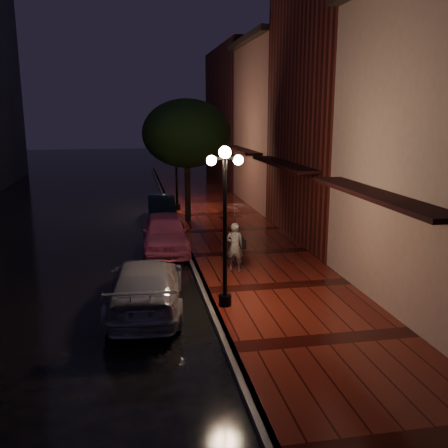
{
  "coord_description": "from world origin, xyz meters",
  "views": [
    {
      "loc": [
        -2.02,
        -17.6,
        5.29
      ],
      "look_at": [
        1.17,
        -0.49,
        1.4
      ],
      "focal_mm": 40.0,
      "sensor_mm": 36.0,
      "label": 1
    }
  ],
  "objects_px": {
    "pink_car": "(165,232)",
    "navy_car": "(162,208)",
    "streetlamp_far": "(176,164)",
    "silver_car": "(146,285)",
    "streetlamp_near": "(225,217)",
    "parking_meter": "(224,259)",
    "woman_with_umbrella": "(235,226)",
    "street_tree": "(187,136)"
  },
  "relations": [
    {
      "from": "pink_car",
      "to": "navy_car",
      "type": "relative_size",
      "value": 1.16
    },
    {
      "from": "streetlamp_far",
      "to": "navy_car",
      "type": "xyz_separation_m",
      "value": [
        -0.95,
        -1.82,
        -1.98
      ]
    },
    {
      "from": "streetlamp_far",
      "to": "pink_car",
      "type": "xyz_separation_m",
      "value": [
        -1.18,
        -7.68,
        -1.85
      ]
    },
    {
      "from": "navy_car",
      "to": "silver_car",
      "type": "distance_m",
      "value": 11.81
    },
    {
      "from": "navy_car",
      "to": "silver_car",
      "type": "bearing_deg",
      "value": -94.37
    },
    {
      "from": "streetlamp_near",
      "to": "parking_meter",
      "type": "xyz_separation_m",
      "value": [
        0.24,
        1.35,
        -1.56
      ]
    },
    {
      "from": "streetlamp_near",
      "to": "woman_with_umbrella",
      "type": "height_order",
      "value": "streetlamp_near"
    },
    {
      "from": "street_tree",
      "to": "woman_with_umbrella",
      "type": "xyz_separation_m",
      "value": [
        0.63,
        -8.05,
        -2.58
      ]
    },
    {
      "from": "street_tree",
      "to": "streetlamp_near",
      "type": "bearing_deg",
      "value": -91.35
    },
    {
      "from": "streetlamp_far",
      "to": "navy_car",
      "type": "relative_size",
      "value": 1.14
    },
    {
      "from": "streetlamp_near",
      "to": "streetlamp_far",
      "type": "bearing_deg",
      "value": 90.0
    },
    {
      "from": "navy_car",
      "to": "woman_with_umbrella",
      "type": "bearing_deg",
      "value": -77.48
    },
    {
      "from": "street_tree",
      "to": "silver_car",
      "type": "distance_m",
      "value": 11.39
    },
    {
      "from": "woman_with_umbrella",
      "to": "parking_meter",
      "type": "xyz_separation_m",
      "value": [
        -0.65,
        -1.59,
        -0.63
      ]
    },
    {
      "from": "pink_car",
      "to": "navy_car",
      "type": "distance_m",
      "value": 5.86
    },
    {
      "from": "silver_car",
      "to": "woman_with_umbrella",
      "type": "relative_size",
      "value": 2.12
    },
    {
      "from": "navy_car",
      "to": "parking_meter",
      "type": "xyz_separation_m",
      "value": [
        1.19,
        -10.83,
        0.42
      ]
    },
    {
      "from": "streetlamp_far",
      "to": "pink_car",
      "type": "height_order",
      "value": "streetlamp_far"
    },
    {
      "from": "streetlamp_near",
      "to": "street_tree",
      "type": "distance_m",
      "value": 11.12
    },
    {
      "from": "streetlamp_near",
      "to": "street_tree",
      "type": "relative_size",
      "value": 0.74
    },
    {
      "from": "streetlamp_near",
      "to": "navy_car",
      "type": "xyz_separation_m",
      "value": [
        -0.95,
        12.18,
        -1.98
      ]
    },
    {
      "from": "street_tree",
      "to": "pink_car",
      "type": "distance_m",
      "value": 6.01
    },
    {
      "from": "street_tree",
      "to": "pink_car",
      "type": "xyz_separation_m",
      "value": [
        -1.44,
        -4.67,
        -3.5
      ]
    },
    {
      "from": "silver_car",
      "to": "parking_meter",
      "type": "relative_size",
      "value": 3.31
    },
    {
      "from": "streetlamp_far",
      "to": "woman_with_umbrella",
      "type": "height_order",
      "value": "streetlamp_far"
    },
    {
      "from": "pink_car",
      "to": "woman_with_umbrella",
      "type": "height_order",
      "value": "woman_with_umbrella"
    },
    {
      "from": "pink_car",
      "to": "parking_meter",
      "type": "distance_m",
      "value": 5.18
    },
    {
      "from": "navy_car",
      "to": "woman_with_umbrella",
      "type": "xyz_separation_m",
      "value": [
        1.84,
        -9.24,
        1.05
      ]
    },
    {
      "from": "pink_car",
      "to": "silver_car",
      "type": "bearing_deg",
      "value": -97.08
    },
    {
      "from": "parking_meter",
      "to": "pink_car",
      "type": "bearing_deg",
      "value": 101.99
    },
    {
      "from": "streetlamp_near",
      "to": "silver_car",
      "type": "height_order",
      "value": "streetlamp_near"
    },
    {
      "from": "street_tree",
      "to": "navy_car",
      "type": "height_order",
      "value": "street_tree"
    },
    {
      "from": "street_tree",
      "to": "parking_meter",
      "type": "bearing_deg",
      "value": -90.11
    },
    {
      "from": "navy_car",
      "to": "silver_car",
      "type": "xyz_separation_m",
      "value": [
        -1.16,
        -11.75,
        0.08
      ]
    },
    {
      "from": "woman_with_umbrella",
      "to": "parking_meter",
      "type": "distance_m",
      "value": 1.83
    },
    {
      "from": "parking_meter",
      "to": "silver_car",
      "type": "bearing_deg",
      "value": -162.53
    },
    {
      "from": "silver_car",
      "to": "woman_with_umbrella",
      "type": "distance_m",
      "value": 4.03
    },
    {
      "from": "woman_with_umbrella",
      "to": "silver_car",
      "type": "bearing_deg",
      "value": 63.82
    },
    {
      "from": "streetlamp_near",
      "to": "navy_car",
      "type": "height_order",
      "value": "streetlamp_near"
    },
    {
      "from": "pink_car",
      "to": "silver_car",
      "type": "relative_size",
      "value": 0.9
    },
    {
      "from": "streetlamp_far",
      "to": "parking_meter",
      "type": "relative_size",
      "value": 2.93
    },
    {
      "from": "streetlamp_far",
      "to": "parking_meter",
      "type": "height_order",
      "value": "streetlamp_far"
    }
  ]
}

